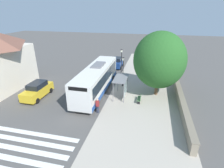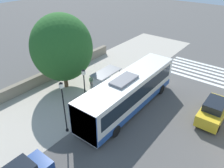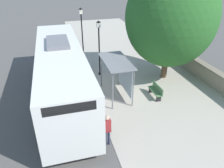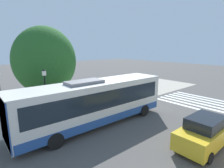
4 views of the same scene
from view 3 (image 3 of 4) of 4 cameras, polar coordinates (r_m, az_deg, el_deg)
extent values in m
plane|color=#514F4C|center=(15.64, -5.68, -0.93)|extent=(120.00, 120.00, 0.00)
cube|color=#ADA393|center=(16.85, 9.52, 1.11)|extent=(9.00, 44.00, 0.02)
cube|color=gray|center=(18.60, 21.12, 4.11)|extent=(0.50, 20.00, 1.13)
cube|color=#776C5B|center=(18.38, 21.45, 5.83)|extent=(0.60, 20.00, 0.08)
cube|color=silver|center=(13.95, -13.11, 3.41)|extent=(2.65, 12.06, 2.90)
cube|color=black|center=(13.80, -13.28, 4.84)|extent=(2.69, 11.10, 1.28)
cube|color=#264C93|center=(14.46, -12.61, -0.76)|extent=(2.69, 11.82, 0.58)
cube|color=#264C93|center=(19.58, -14.35, 10.51)|extent=(2.69, 0.06, 2.79)
cube|color=black|center=(8.13, -11.04, -6.23)|extent=(1.99, 0.08, 0.41)
cube|color=slate|center=(14.25, -14.05, 10.59)|extent=(1.32, 2.65, 0.22)
cylinder|color=black|center=(11.19, -4.31, -11.20)|extent=(0.30, 1.00, 1.00)
cylinder|color=black|center=(11.12, -17.28, -12.93)|extent=(0.30, 1.00, 1.00)
cylinder|color=black|center=(18.00, -9.51, 4.66)|extent=(0.30, 1.00, 1.00)
cylinder|color=black|center=(17.96, -17.40, 3.66)|extent=(0.30, 1.00, 1.00)
cylinder|color=slate|center=(15.17, -2.87, 3.40)|extent=(0.08, 0.08, 2.44)
cylinder|color=slate|center=(12.64, 0.15, -2.03)|extent=(0.08, 0.08, 2.44)
cylinder|color=slate|center=(15.47, 1.72, 3.93)|extent=(0.08, 0.08, 2.44)
cylinder|color=slate|center=(12.99, 5.55, -1.26)|extent=(0.08, 0.08, 2.44)
cube|color=slate|center=(13.51, 1.06, 6.01)|extent=(1.57, 3.25, 0.08)
cube|color=silver|center=(14.15, 3.40, 1.99)|extent=(0.03, 2.65, 1.95)
cylinder|color=#2D3347|center=(10.73, -0.81, -13.81)|extent=(0.12, 0.12, 0.82)
cylinder|color=#2D3347|center=(10.70, -1.66, -13.96)|extent=(0.12, 0.12, 0.82)
cube|color=maroon|center=(10.23, -1.27, -10.82)|extent=(0.34, 0.22, 0.66)
sphere|color=tan|center=(9.96, -1.30, -8.84)|extent=(0.23, 0.23, 0.23)
cube|color=#4C7247|center=(14.50, 11.19, -1.84)|extent=(0.40, 1.43, 0.06)
cube|color=#4C7247|center=(14.46, 11.88, -0.96)|extent=(0.04, 1.43, 0.40)
cube|color=black|center=(15.05, 10.18, -1.54)|extent=(0.32, 0.06, 0.45)
cube|color=black|center=(14.18, 12.09, -3.74)|extent=(0.32, 0.06, 0.45)
cylinder|color=black|center=(20.11, -7.33, 6.10)|extent=(0.24, 0.24, 0.16)
cylinder|color=black|center=(19.44, -7.70, 11.61)|extent=(0.10, 0.10, 4.19)
cube|color=silver|center=(18.93, -8.16, 18.20)|extent=(0.24, 0.24, 0.35)
pyramid|color=black|center=(18.89, -8.21, 18.93)|extent=(0.28, 0.28, 0.14)
cylinder|color=black|center=(17.44, -3.17, 2.71)|extent=(0.24, 0.24, 0.16)
cylinder|color=black|center=(16.74, -3.33, 8.27)|extent=(0.10, 0.10, 3.76)
cube|color=silver|center=(16.15, -3.54, 15.13)|extent=(0.24, 0.24, 0.35)
pyramid|color=black|center=(16.10, -3.57, 15.97)|extent=(0.28, 0.28, 0.14)
cylinder|color=brown|center=(16.95, 13.77, 6.08)|extent=(0.44, 0.44, 2.84)
ellipsoid|color=#265B23|center=(16.07, 15.09, 16.48)|extent=(6.26, 6.26, 6.88)
cube|color=navy|center=(24.72, -13.42, 11.49)|extent=(1.77, 3.94, 0.98)
cube|color=black|center=(24.61, -13.65, 13.32)|extent=(1.51, 2.05, 0.61)
cylinder|color=black|center=(23.67, -11.06, 9.87)|extent=(0.22, 0.64, 0.64)
cylinder|color=black|center=(23.61, -15.14, 9.37)|extent=(0.22, 0.64, 0.64)
cylinder|color=black|center=(26.11, -11.64, 11.54)|extent=(0.22, 0.64, 0.64)
cylinder|color=black|center=(26.06, -15.36, 11.09)|extent=(0.22, 0.64, 0.64)
camera|label=1|loc=(10.58, 124.30, -1.30)|focal=28.00mm
camera|label=2|loc=(28.82, -40.31, 32.59)|focal=35.00mm
camera|label=4|loc=(22.47, -44.85, 16.09)|focal=28.00mm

